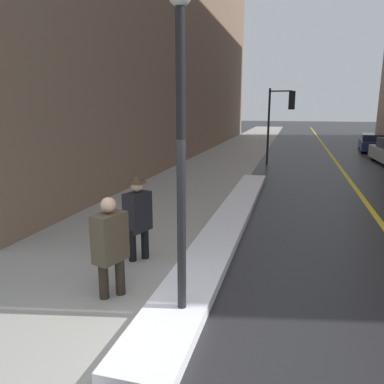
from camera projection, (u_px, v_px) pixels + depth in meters
name	position (u px, v px, depth m)	size (l,w,h in m)	color
ground_plane	(139.00, 343.00, 4.69)	(160.00, 160.00, 0.00)	#232326
sidewalk_slab	(218.00, 164.00, 19.31)	(4.00, 80.00, 0.01)	#9E9B93
road_centre_stripe	(342.00, 169.00, 17.78)	(0.16, 80.00, 0.00)	gold
snow_bank_curb	(230.00, 219.00, 9.58)	(0.87, 12.26, 0.18)	white
building_facade_left	(157.00, 14.00, 23.39)	(6.00, 36.00, 17.23)	#846B56
lamp_post	(181.00, 129.00, 4.67)	(0.28, 0.28, 4.31)	black
traffic_light_near	(283.00, 110.00, 18.84)	(1.31, 0.33, 3.83)	black
pedestrian_with_shoulder_bag	(111.00, 243.00, 5.67)	(0.45, 0.75, 1.60)	#2A241B
pedestrian_nearside	(138.00, 215.00, 7.06)	(0.44, 0.58, 1.68)	black
parked_car_navy	(374.00, 143.00, 25.33)	(2.21, 4.98, 1.14)	navy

